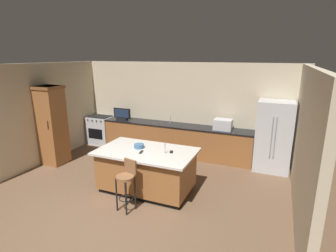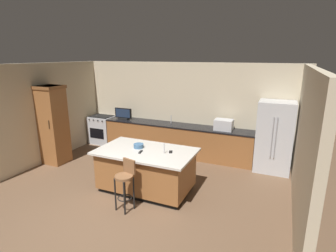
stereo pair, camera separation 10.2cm
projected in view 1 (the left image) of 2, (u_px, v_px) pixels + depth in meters
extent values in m
plane|color=brown|center=(93.00, 231.00, 4.48)|extent=(17.13, 17.13, 0.00)
cube|color=beige|center=(181.00, 108.00, 7.96)|extent=(6.75, 0.12, 2.67)
cube|color=beige|center=(44.00, 113.00, 7.23)|extent=(0.12, 4.68, 2.67)
cube|color=beige|center=(305.00, 142.00, 4.86)|extent=(0.12, 4.68, 2.67)
cube|color=brown|center=(175.00, 140.00, 7.87)|extent=(4.47, 0.60, 0.87)
cube|color=black|center=(175.00, 125.00, 7.75)|extent=(4.49, 0.62, 0.04)
cube|color=black|center=(147.00, 188.00, 5.87)|extent=(1.83, 1.00, 0.09)
cube|color=brown|center=(147.00, 169.00, 5.76)|extent=(1.91, 1.08, 0.78)
cube|color=beige|center=(146.00, 151.00, 5.65)|extent=(2.07, 1.24, 0.04)
cube|color=#B7BABF|center=(274.00, 136.00, 6.69)|extent=(0.86, 0.72, 1.79)
cylinder|color=gray|center=(272.00, 137.00, 6.34)|extent=(0.02, 0.02, 0.98)
cylinder|color=gray|center=(275.00, 137.00, 6.31)|extent=(0.02, 0.02, 0.98)
cube|color=#B7BABF|center=(101.00, 130.00, 8.84)|extent=(0.77, 0.60, 0.91)
cube|color=black|center=(95.00, 134.00, 8.58)|extent=(0.54, 0.01, 0.33)
cube|color=black|center=(100.00, 116.00, 8.72)|extent=(0.69, 0.50, 0.02)
cylinder|color=black|center=(88.00, 120.00, 8.56)|extent=(0.04, 0.03, 0.04)
cylinder|color=black|center=(92.00, 120.00, 8.49)|extent=(0.04, 0.03, 0.04)
cylinder|color=black|center=(96.00, 121.00, 8.43)|extent=(0.04, 0.03, 0.04)
cylinder|color=black|center=(101.00, 121.00, 8.37)|extent=(0.04, 0.03, 0.04)
cube|color=brown|center=(52.00, 126.00, 7.07)|extent=(0.58, 0.56, 2.11)
cube|color=brown|center=(48.00, 87.00, 6.81)|extent=(0.62, 0.60, 0.08)
cylinder|color=#332819|center=(48.00, 125.00, 6.71)|extent=(0.02, 0.02, 0.22)
cube|color=#B7BABF|center=(223.00, 125.00, 7.19)|extent=(0.48, 0.36, 0.29)
cube|color=black|center=(122.00, 119.00, 8.35)|extent=(0.35, 0.16, 0.05)
cube|color=black|center=(122.00, 113.00, 8.30)|extent=(0.58, 0.05, 0.31)
cube|color=#1E2D47|center=(122.00, 113.00, 8.28)|extent=(0.51, 0.01, 0.26)
cylinder|color=#B2B2B7|center=(170.00, 119.00, 7.87)|extent=(0.02, 0.02, 0.24)
cylinder|color=#B2B2B7|center=(165.00, 148.00, 5.46)|extent=(0.02, 0.02, 0.22)
cylinder|color=brown|center=(125.00, 177.00, 4.93)|extent=(0.34, 0.34, 0.05)
cube|color=brown|center=(130.00, 166.00, 5.01)|extent=(0.29, 0.10, 0.28)
cylinder|color=black|center=(117.00, 195.00, 5.00)|extent=(0.03, 0.03, 0.66)
cylinder|color=black|center=(126.00, 199.00, 4.86)|extent=(0.03, 0.03, 0.66)
cylinder|color=black|center=(126.00, 190.00, 5.19)|extent=(0.03, 0.03, 0.66)
cylinder|color=black|center=(135.00, 194.00, 5.05)|extent=(0.03, 0.03, 0.66)
torus|color=black|center=(126.00, 198.00, 5.04)|extent=(0.28, 0.28, 0.02)
cylinder|color=#3F668C|center=(139.00, 146.00, 5.78)|extent=(0.22, 0.22, 0.09)
cube|color=black|center=(171.00, 152.00, 5.55)|extent=(0.12, 0.16, 0.01)
cube|color=black|center=(141.00, 152.00, 5.53)|extent=(0.08, 0.18, 0.02)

